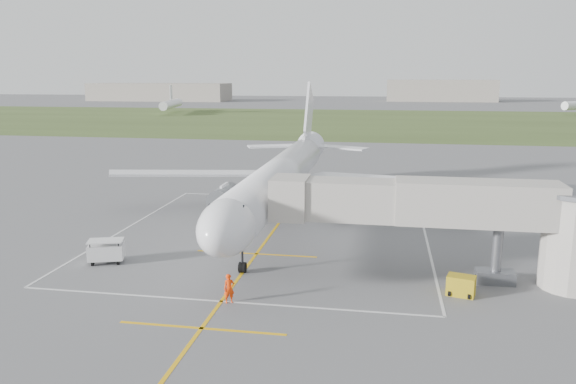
% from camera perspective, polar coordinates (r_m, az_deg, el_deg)
% --- Properties ---
extents(ground, '(700.00, 700.00, 0.00)m').
position_cam_1_polar(ground, '(55.56, -0.91, -3.16)').
color(ground, '#545557').
rests_on(ground, ground).
extents(grass_strip, '(700.00, 120.00, 0.02)m').
position_cam_1_polar(grass_strip, '(183.58, 6.75, 7.20)').
color(grass_strip, '#3A4C21').
rests_on(grass_strip, ground).
extents(apron_markings, '(28.20, 60.00, 0.01)m').
position_cam_1_polar(apron_markings, '(50.07, -2.16, -4.83)').
color(apron_markings, '#EAAA0D').
rests_on(apron_markings, ground).
extents(airliner, '(38.93, 46.75, 13.52)m').
position_cam_1_polar(airliner, '(55.33, -0.78, 1.44)').
color(airliner, white).
rests_on(airliner, ground).
extents(jet_bridge, '(23.40, 5.00, 7.20)m').
position_cam_1_polar(jet_bridge, '(40.78, 17.56, -2.34)').
color(jet_bridge, '#A19A91').
rests_on(jet_bridge, ground).
extents(gpu_unit, '(2.03, 1.65, 1.34)m').
position_cam_1_polar(gpu_unit, '(39.30, 17.16, -9.08)').
color(gpu_unit, '#B39616').
rests_on(gpu_unit, ground).
extents(baggage_cart, '(2.99, 2.30, 1.83)m').
position_cam_1_polar(baggage_cart, '(45.94, -17.99, -5.74)').
color(baggage_cart, silver).
rests_on(baggage_cart, ground).
extents(ramp_worker_nose, '(0.82, 0.72, 1.90)m').
position_cam_1_polar(ramp_worker_nose, '(36.52, -6.00, -9.73)').
color(ramp_worker_nose, '#FF3A08').
rests_on(ramp_worker_nose, ground).
extents(ramp_worker_wing, '(1.02, 0.94, 1.68)m').
position_cam_1_polar(ramp_worker_wing, '(55.92, -5.14, -2.22)').
color(ramp_worker_wing, orange).
rests_on(ramp_worker_wing, ground).
extents(distant_hangars, '(345.00, 49.00, 12.00)m').
position_cam_1_polar(distant_hangars, '(319.15, 5.23, 10.05)').
color(distant_hangars, gray).
rests_on(distant_hangars, ground).
extents(distant_aircraft, '(177.72, 47.95, 8.85)m').
position_cam_1_polar(distant_aircraft, '(219.14, 9.33, 8.79)').
color(distant_aircraft, white).
rests_on(distant_aircraft, ground).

